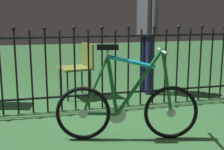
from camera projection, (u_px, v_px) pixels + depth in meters
The scene contains 5 objects.
ground_plane at pixel (116, 131), 3.17m from camera, with size 20.00×20.00×0.00m, color #2D5B30.
iron_fence at pixel (94, 66), 3.86m from camera, with size 4.19×0.07×1.11m.
bicycle at pixel (127, 106), 2.91m from camera, with size 1.35×0.44×0.93m.
chair_olive at pixel (80, 64), 4.44m from camera, with size 0.51×0.51×0.79m.
person_visitor at pixel (147, 24), 4.53m from camera, with size 0.24×0.47×1.76m.
Camera 1 is at (-0.80, -2.89, 1.19)m, focal length 48.63 mm.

